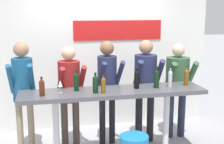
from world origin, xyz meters
TOP-DOWN VIEW (x-y plane):
  - back_wall at (0.00, 1.44)m, footprint 4.29×0.12m
  - tasting_table at (0.00, 0.00)m, footprint 2.69×0.58m
  - person_far_left at (-1.29, 0.47)m, footprint 0.39×0.53m
  - person_left at (-0.59, 0.48)m, footprint 0.46×0.56m
  - person_center_left at (0.01, 0.51)m, footprint 0.42×0.54m
  - person_center at (0.64, 0.48)m, footprint 0.44×0.55m
  - person_center_right at (1.24, 0.55)m, footprint 0.47×0.54m
  - wine_bottle_0 at (-0.27, -0.09)m, footprint 0.08×0.08m
  - wine_bottle_1 at (0.65, 0.00)m, footprint 0.08×0.08m
  - wine_bottle_2 at (0.87, -0.01)m, footprint 0.06×0.06m
  - wine_bottle_3 at (-1.00, -0.09)m, footprint 0.07×0.07m
  - wine_bottle_4 at (0.36, 0.03)m, footprint 0.08×0.08m
  - wine_bottle_5 at (-0.17, -0.12)m, footprint 0.07×0.07m
  - wine_bottle_6 at (-0.52, 0.08)m, footprint 0.07×0.07m
  - wine_bottle_7 at (1.15, 0.04)m, footprint 0.07×0.07m
  - wine_glass_0 at (-0.75, 0.02)m, footprint 0.07×0.07m

SIDE VIEW (x-z plane):
  - tasting_table at x=0.00m, z-range 0.37..1.43m
  - person_center_right at x=1.24m, z-range 0.19..1.83m
  - person_left at x=-0.59m, z-range 0.20..1.86m
  - person_center at x=0.64m, z-range 0.21..1.93m
  - person_center_left at x=0.01m, z-range 0.22..1.94m
  - person_far_left at x=-1.29m, z-range 0.23..1.97m
  - wine_bottle_5 at x=-0.17m, z-range 1.05..1.31m
  - wine_bottle_3 at x=-1.00m, z-range 1.05..1.31m
  - wine_glass_0 at x=-0.75m, z-range 1.09..1.27m
  - wine_bottle_0 at x=-0.27m, z-range 1.05..1.34m
  - wine_bottle_7 at x=1.15m, z-range 1.04..1.35m
  - wine_bottle_2 at x=0.87m, z-range 1.04..1.35m
  - wine_bottle_6 at x=-0.52m, z-range 1.04..1.36m
  - wine_bottle_4 at x=0.36m, z-range 1.05..1.36m
  - wine_bottle_1 at x=0.65m, z-range 1.04..1.37m
  - back_wall at x=0.00m, z-range 0.00..2.68m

